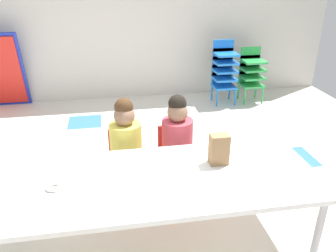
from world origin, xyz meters
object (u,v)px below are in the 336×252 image
Objects in this scene: paper_bag_brown at (219,149)px; donut_powdered_on_plate at (54,187)px; kid_chair_blue_stack at (224,69)px; paper_plate_center_table at (109,178)px; seated_child_middle_seat at (177,137)px; paper_plate_near_edge at (54,189)px; seated_child_near_camera at (126,141)px; kid_chair_green_stack at (251,71)px; craft_table at (156,183)px.

paper_bag_brown reaches higher than donut_powdered_on_plate.
kid_chair_blue_stack reaches higher than donut_powdered_on_plate.
kid_chair_blue_stack is 5.11× the size of paper_plate_center_table.
paper_plate_center_table is 1.78× the size of donut_powdered_on_plate.
seated_child_middle_seat is 9.08× the size of donut_powdered_on_plate.
paper_plate_center_table is (-0.76, -0.07, -0.11)m from paper_bag_brown.
paper_plate_center_table is (-1.70, -2.76, 0.08)m from kid_chair_blue_stack.
paper_bag_brown is 1.11m from donut_powdered_on_plate.
paper_plate_near_edge is at bearing -172.98° from paper_bag_brown.
paper_plate_center_table is at bearing -103.06° from seated_child_near_camera.
seated_child_middle_seat is at bearing 36.42° from donut_powdered_on_plate.
kid_chair_green_stack is 3.48m from paper_plate_center_table.
seated_child_near_camera is 2.65m from kid_chair_blue_stack.
paper_plate_center_table is at bearing 10.69° from paper_plate_near_edge.
paper_bag_brown is at bearing 13.63° from craft_table.
seated_child_middle_seat reaches higher than kid_chair_green_stack.
paper_plate_near_edge is (-1.10, -0.14, -0.11)m from paper_bag_brown.
craft_table is 0.64m from donut_powdered_on_plate.
paper_bag_brown is 1.22× the size of paper_plate_near_edge.
seated_child_near_camera reaches higher than paper_plate_near_edge.
kid_chair_blue_stack is 3.24m from paper_plate_center_table.
craft_table is 2.34× the size of kid_chair_blue_stack.
seated_child_near_camera reaches higher than paper_bag_brown.
donut_powdered_on_plate is (-0.64, -0.02, 0.06)m from craft_table.
kid_chair_green_stack is (1.55, 2.15, -0.10)m from seated_child_middle_seat.
paper_plate_center_table reaches higher than craft_table.
seated_child_near_camera is at bearing 180.00° from seated_child_middle_seat.
seated_child_near_camera reaches higher than kid_chair_blue_stack.
kid_chair_blue_stack is 3.48m from donut_powdered_on_plate.
seated_child_middle_seat is 1.00× the size of kid_chair_blue_stack.
donut_powdered_on_plate is at bearing -143.58° from seated_child_middle_seat.
seated_child_middle_seat is 5.10× the size of paper_plate_near_edge.
craft_table is 21.30× the size of donut_powdered_on_plate.
paper_bag_brown is (-1.37, -2.68, 0.25)m from kid_chair_green_stack.
seated_child_near_camera is at bearing 54.47° from donut_powdered_on_plate.
craft_table is 11.96× the size of paper_plate_near_edge.
paper_bag_brown reaches higher than craft_table.
kid_chair_blue_stack is (1.13, 2.15, -0.04)m from seated_child_middle_seat.
donut_powdered_on_plate reaches higher than craft_table.
kid_chair_green_stack is 3.02m from paper_bag_brown.
seated_child_near_camera is at bearing 104.01° from craft_table.
paper_bag_brown is (0.62, -0.54, 0.15)m from seated_child_near_camera.
kid_chair_blue_stack is 1.15× the size of kid_chair_green_stack.
seated_child_near_camera is at bearing -132.75° from kid_chair_green_stack.
seated_child_near_camera is 5.10× the size of paper_plate_center_table.
paper_plate_near_edge is at bearing -177.82° from craft_table.
paper_plate_near_edge is 0.34m from paper_plate_center_table.
kid_chair_green_stack is 3.64× the size of paper_bag_brown.
seated_child_middle_seat is 1.15× the size of kid_chair_green_stack.
paper_plate_near_edge is 0.02m from donut_powdered_on_plate.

